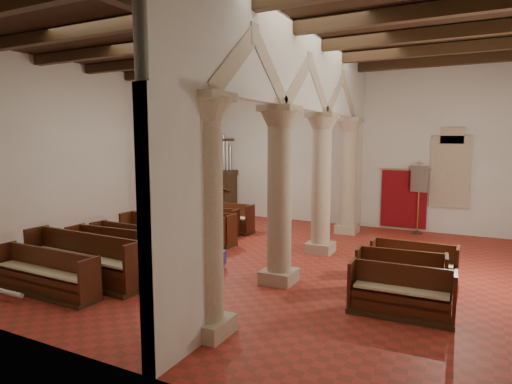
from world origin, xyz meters
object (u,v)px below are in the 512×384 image
object	(u,v)px
lectern	(224,207)
processional_banner	(418,211)
nave_pew_0	(45,279)
aisle_pew_0	(400,299)
pipe_organ	(213,184)

from	to	relation	value
lectern	processional_banner	bearing A→B (deg)	19.69
nave_pew_0	aisle_pew_0	bearing A→B (deg)	18.71
lectern	nave_pew_0	distance (m)	8.98
nave_pew_0	lectern	bearing A→B (deg)	96.57
pipe_organ	lectern	bearing A→B (deg)	-40.50
lectern	aisle_pew_0	world-z (taller)	lectern
lectern	aisle_pew_0	distance (m)	10.35
pipe_organ	lectern	world-z (taller)	pipe_organ
processional_banner	aisle_pew_0	world-z (taller)	processional_banner
aisle_pew_0	nave_pew_0	bearing A→B (deg)	-163.79
lectern	nave_pew_0	xyz separation A→B (m)	(0.88, -8.93, -0.27)
lectern	processional_banner	size ratio (longest dim) A/B	0.54
lectern	nave_pew_0	bearing A→B (deg)	-72.65
pipe_organ	nave_pew_0	world-z (taller)	pipe_organ
processional_banner	nave_pew_0	size ratio (longest dim) A/B	0.91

